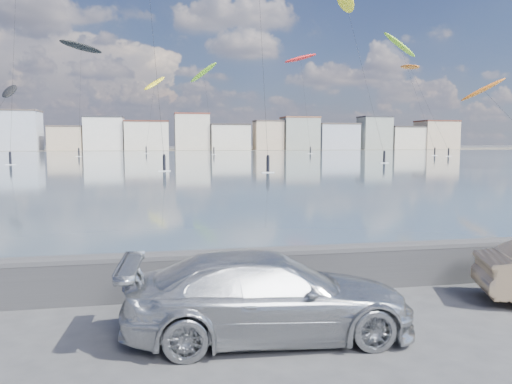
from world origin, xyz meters
The scene contains 15 objects.
ground centered at (0.00, 0.00, 0.00)m, with size 700.00×700.00×0.00m, color #333335.
bay_water centered at (0.00, 91.50, 0.01)m, with size 500.00×177.00×0.00m, color #384756.
far_shore_strip centered at (0.00, 200.00, 0.01)m, with size 500.00×60.00×0.00m, color #4C473D.
seawall centered at (0.00, 2.70, 0.58)m, with size 400.00×0.36×1.08m.
far_buildings centered at (1.31, 186.00, 6.03)m, with size 240.79×13.26×14.60m.
car_silver centered at (0.51, 0.23, 0.75)m, with size 2.09×5.14×1.49m, color #B7BABD.
kitesurfer_0 centered at (60.77, 109.66, 21.73)m, with size 4.98×19.36×23.31m.
kitesurfer_2 centered at (61.19, 116.36, 28.42)m, with size 9.88×17.28×32.23m.
kitesurfer_3 centered at (-2.49, 143.49, 20.10)m, with size 7.94×12.58×23.06m.
kitesurfer_5 centered at (10.68, 128.84, 21.58)m, with size 8.30×11.60×24.72m.
kitesurfer_7 centered at (-30.18, 98.66, 13.09)m, with size 6.17×17.85×15.59m.
kitesurfer_12 centered at (55.03, 71.77, 12.27)m, with size 7.55×16.80×14.73m.
kitesurfer_15 centered at (-18.98, 117.21, 25.29)m, with size 10.44×12.92×26.98m.
kitesurfer_16 centered at (39.06, 133.45, 26.99)m, with size 10.46×13.23×29.29m.
kitesurfer_18 centered at (30.67, 75.99, 27.20)m, with size 7.22×15.88×29.32m.
Camera 1 is at (-1.35, -8.16, 3.47)m, focal length 35.00 mm.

